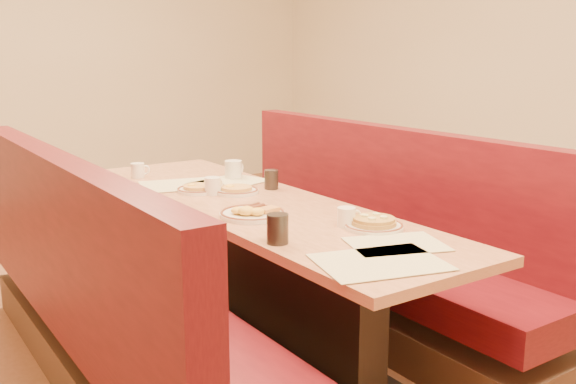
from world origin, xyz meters
TOP-DOWN VIEW (x-y plane):
  - ground at (0.00, 0.00)m, footprint 8.00×8.00m
  - diner_table at (0.00, 0.00)m, footprint 0.70×2.50m
  - booth_left at (-0.73, 0.00)m, footprint 0.55×2.50m
  - booth_right at (0.73, 0.00)m, footprint 0.55×2.50m
  - placemat_near_left at (-0.12, -1.02)m, footprint 0.49×0.42m
  - placemat_near_right at (0.07, -0.90)m, footprint 0.41×0.36m
  - placemat_far_left at (-0.12, 0.54)m, footprint 0.49×0.42m
  - placemat_far_right at (0.12, 0.46)m, footprint 0.47×0.40m
  - pancake_plate at (0.16, -0.68)m, footprint 0.24×0.24m
  - eggs_plate at (-0.15, -0.24)m, footprint 0.29×0.29m
  - extra_plate_mid at (0.03, 0.21)m, footprint 0.22×0.22m
  - extra_plate_far at (-0.12, 0.35)m, footprint 0.22×0.22m
  - coffee_mug_a at (0.08, -0.60)m, footprint 0.11×0.08m
  - coffee_mug_b at (-0.08, 0.25)m, footprint 0.11×0.08m
  - coffee_mug_c at (0.20, 0.55)m, footprint 0.13×0.10m
  - coffee_mug_d at (-0.23, 0.88)m, footprint 0.11×0.08m
  - soda_tumbler_near at (-0.28, -0.63)m, footprint 0.08×0.08m
  - soda_tumbler_mid at (0.23, 0.20)m, footprint 0.07×0.07m

SIDE VIEW (x-z plane):
  - ground at x=0.00m, z-range 0.00..0.00m
  - booth_left at x=-0.73m, z-range -0.16..0.89m
  - booth_right at x=0.73m, z-range -0.16..0.89m
  - diner_table at x=0.00m, z-range 0.00..0.75m
  - placemat_near_left at x=-0.12m, z-range 0.75..0.76m
  - placemat_near_right at x=0.07m, z-range 0.75..0.76m
  - placemat_far_left at x=-0.12m, z-range 0.75..0.76m
  - placemat_far_right at x=0.12m, z-range 0.75..0.76m
  - extra_plate_far at x=-0.12m, z-range 0.74..0.79m
  - extra_plate_mid at x=0.03m, z-range 0.74..0.79m
  - eggs_plate at x=-0.15m, z-range 0.74..0.80m
  - pancake_plate at x=0.16m, z-range 0.74..0.80m
  - coffee_mug_a at x=0.08m, z-range 0.75..0.83m
  - coffee_mug_d at x=-0.23m, z-range 0.75..0.83m
  - coffee_mug_b at x=-0.08m, z-range 0.75..0.84m
  - soda_tumbler_mid at x=0.23m, z-range 0.75..0.85m
  - coffee_mug_c at x=0.20m, z-range 0.75..0.85m
  - soda_tumbler_near at x=-0.28m, z-range 0.75..0.86m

